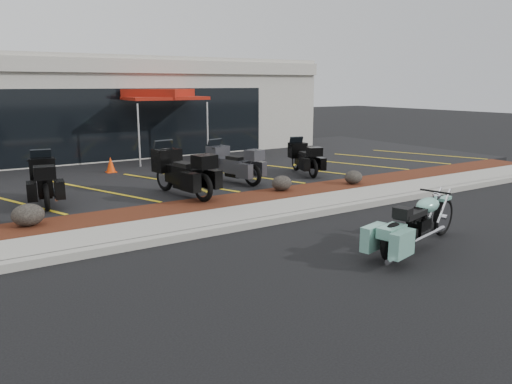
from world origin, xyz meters
TOP-DOWN VIEW (x-y plane):
  - ground at (0.00, 0.00)m, footprint 90.00×90.00m
  - curb at (0.00, 0.90)m, footprint 24.00×0.25m
  - sidewalk at (0.00, 1.60)m, footprint 24.00×1.20m
  - mulch_bed at (0.00, 2.80)m, footprint 24.00×1.20m
  - upper_lot at (0.00, 8.20)m, footprint 26.00×9.60m
  - dealership_building at (0.00, 14.47)m, footprint 18.00×8.16m
  - boulder_left at (-4.37, 2.94)m, footprint 0.64×0.53m
  - boulder_mid at (1.90, 2.99)m, footprint 0.57×0.47m
  - boulder_right at (4.16, 2.64)m, footprint 0.54×0.45m
  - hero_cruiser at (2.51, -1.64)m, footprint 2.97×1.41m
  - touring_black_front at (-3.62, 5.56)m, footprint 1.08×2.20m
  - touring_black_mid at (-0.74, 4.66)m, footprint 1.29×2.48m
  - touring_grey at (1.18, 5.41)m, footprint 1.32×2.24m
  - touring_black_rear at (4.16, 5.36)m, footprint 1.23×2.06m
  - traffic_cone at (-1.11, 8.32)m, footprint 0.34×0.34m
  - popup_canopy at (1.41, 10.22)m, footprint 3.27×3.27m

SIDE VIEW (x-z plane):
  - ground at x=0.00m, z-range 0.00..0.00m
  - curb at x=0.00m, z-range 0.00..0.15m
  - sidewalk at x=0.00m, z-range 0.00..0.15m
  - upper_lot at x=0.00m, z-range 0.00..0.15m
  - mulch_bed at x=0.00m, z-range 0.00..0.16m
  - boulder_right at x=4.16m, z-range 0.16..0.54m
  - boulder_mid at x=1.90m, z-range 0.16..0.56m
  - boulder_left at x=-4.37m, z-range 0.16..0.61m
  - traffic_cone at x=-1.11m, z-range 0.15..0.66m
  - hero_cruiser at x=2.51m, z-range 0.00..1.01m
  - touring_black_rear at x=4.16m, z-range 0.15..1.28m
  - touring_grey at x=1.18m, z-range 0.15..1.37m
  - touring_black_front at x=-3.62m, z-range 0.15..1.38m
  - touring_black_mid at x=-0.74m, z-range 0.15..1.52m
  - dealership_building at x=0.00m, z-range 0.01..4.01m
  - popup_canopy at x=1.41m, z-range 1.22..3.85m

